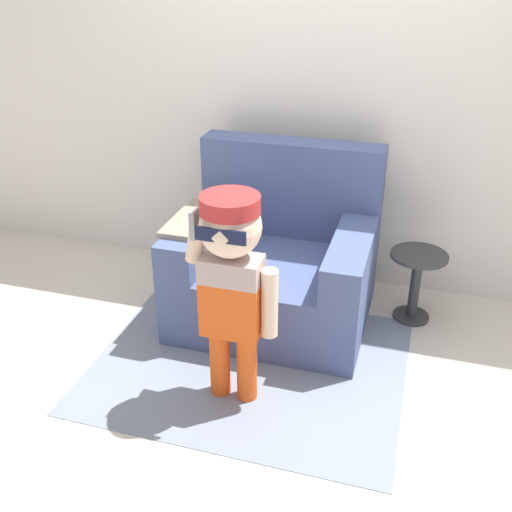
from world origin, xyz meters
name	(u,v)px	position (x,y,z in m)	size (l,w,h in m)	color
ground_plane	(285,326)	(0.00, 0.00, 0.00)	(10.00, 10.00, 0.00)	beige
wall_back	(319,80)	(0.00, 0.71, 1.30)	(10.00, 0.05, 2.60)	silver
armchair	(277,262)	(-0.09, 0.15, 0.34)	(1.12, 0.94, 0.99)	#475684
person_child	(232,270)	(-0.10, -0.66, 0.71)	(0.44, 0.33, 1.07)	#E05119
side_table	(416,280)	(0.71, 0.31, 0.26)	(0.33, 0.33, 0.43)	#333333
rug	(250,363)	(-0.10, -0.41, 0.00)	(1.64, 1.33, 0.01)	gray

